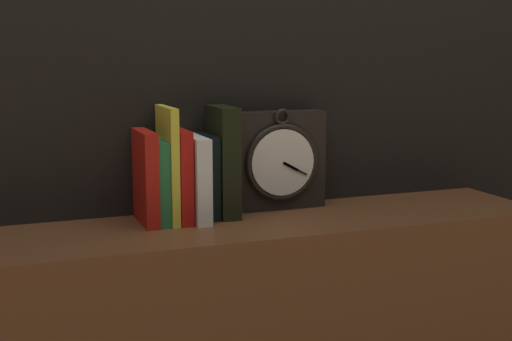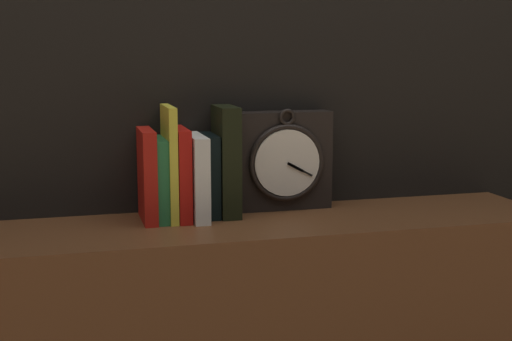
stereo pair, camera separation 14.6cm
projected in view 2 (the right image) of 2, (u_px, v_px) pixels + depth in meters
The scene contains 8 objects.
clock at pixel (283, 161), 1.58m from camera, with size 0.22×0.07×0.23m.
book_slot0_red at pixel (147, 175), 1.48m from camera, with size 0.03×0.14×0.19m.
book_slot1_green at pixel (160, 179), 1.49m from camera, with size 0.02×0.13×0.17m.
book_slot2_yellow at pixel (169, 163), 1.48m from camera, with size 0.02×0.14×0.24m.
book_slot3_red at pixel (181, 174), 1.49m from camera, with size 0.03×0.14×0.19m.
book_slot4_white at pixel (196, 177), 1.50m from camera, with size 0.03×0.15×0.18m.
book_slot5_black at pixel (210, 175), 1.52m from camera, with size 0.02×0.11×0.18m.
book_slot6_black at pixel (226, 161), 1.52m from camera, with size 0.04×0.12×0.24m.
Camera 2 is at (-0.38, -1.39, 1.17)m, focal length 50.00 mm.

